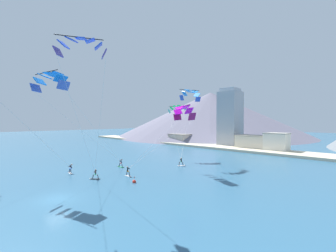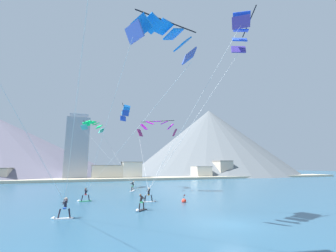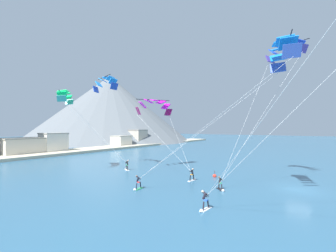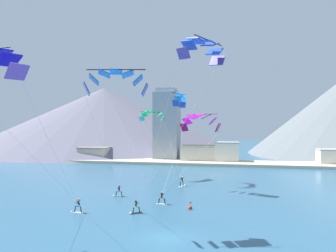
{
  "view_description": "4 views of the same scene",
  "coord_description": "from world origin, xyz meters",
  "views": [
    {
      "loc": [
        28.15,
        -9.5,
        9.33
      ],
      "look_at": [
        -0.75,
        19.47,
        8.38
      ],
      "focal_mm": 24.0,
      "sensor_mm": 36.0,
      "label": 1
    },
    {
      "loc": [
        -10.73,
        -15.09,
        4.28
      ],
      "look_at": [
        1.3,
        17.54,
        10.53
      ],
      "focal_mm": 24.0,
      "sensor_mm": 36.0,
      "label": 2
    },
    {
      "loc": [
        -30.28,
        -2.1,
        7.24
      ],
      "look_at": [
        -2.66,
        16.57,
        7.49
      ],
      "focal_mm": 24.0,
      "sensor_mm": 36.0,
      "label": 3
    },
    {
      "loc": [
        6.33,
        -29.72,
        10.57
      ],
      "look_at": [
        -2.51,
        13.27,
        10.34
      ],
      "focal_mm": 35.0,
      "sensor_mm": 36.0,
      "label": 4
    }
  ],
  "objects": [
    {
      "name": "highrise_tower",
      "position": [
        -13.19,
        63.74,
        10.28
      ],
      "size": [
        7.0,
        7.0,
        20.99
      ],
      "color": "#999EA8",
      "rests_on": "ground"
    },
    {
      "name": "parafoil_kite_far_right",
      "position": [
        -9.53,
        32.1,
        12.38
      ],
      "size": [
        9.19,
        9.52,
        11.89
      ],
      "color": "#42B3A1"
    },
    {
      "name": "shore_building_old_town",
      "position": [
        4.1,
        60.23,
        2.9
      ],
      "size": [
        6.51,
        5.06,
        5.78
      ],
      "color": "silver",
      "rests_on": "ground"
    },
    {
      "name": "kitesurfer_near_lead",
      "position": [
        -2.94,
        12.29,
        0.55
      ],
      "size": [
        1.77,
        0.61,
        1.8
      ],
      "color": "white",
      "rests_on": "ground"
    },
    {
      "name": "kitesurfer_near_trail",
      "position": [
        -10.54,
        15.6,
        0.48
      ],
      "size": [
        1.77,
        0.67,
        1.69
      ],
      "color": "#33B266",
      "rests_on": "ground"
    },
    {
      "name": "mountain_peak_central_summit",
      "position": [
        -50.61,
        106.4,
        13.33
      ],
      "size": [
        112.89,
        112.89,
        26.66
      ],
      "color": "slate",
      "rests_on": "ground"
    },
    {
      "name": "ground_plane",
      "position": [
        0.0,
        0.0,
        0.0
      ],
      "size": [
        400.0,
        400.0,
        0.0
      ],
      "primitive_type": "plane",
      "color": "#2D5B7A"
    },
    {
      "name": "kitesurfer_far_right",
      "position": [
        -2.44,
        25.26,
        0.57
      ],
      "size": [
        1.19,
        1.72,
        1.83
      ],
      "color": "white",
      "rests_on": "ground"
    },
    {
      "name": "shoreline_strip",
      "position": [
        0.0,
        57.64,
        0.35
      ],
      "size": [
        180.0,
        10.0,
        0.7
      ],
      "primitive_type": "cube",
      "color": "beige",
      "rests_on": "ground"
    },
    {
      "name": "parafoil_kite_near_lead",
      "position": [
        0.85,
        21.8,
        11.11
      ],
      "size": [
        7.33,
        11.52,
        10.9
      ],
      "color": "#911558"
    },
    {
      "name": "parafoil_kite_near_trail",
      "position": [
        -5.25,
        1.02,
        14.9
      ],
      "size": [
        8.28,
        16.37,
        14.69
      ],
      "color": "#3D58B8"
    },
    {
      "name": "shore_building_promenade_mid",
      "position": [
        -3.63,
        61.28,
        2.34
      ],
      "size": [
        9.83,
        6.71,
        4.66
      ],
      "color": "beige",
      "rests_on": "ground"
    },
    {
      "name": "shore_building_quay_east",
      "position": [
        -34.1,
        59.68,
        1.96
      ],
      "size": [
        8.81,
        5.53,
        3.89
      ],
      "color": "#B7AD9E",
      "rests_on": "ground"
    },
    {
      "name": "shore_building_harbour_front",
      "position": [
        30.25,
        60.21,
        2.15
      ],
      "size": [
        6.37,
        5.67,
        4.27
      ],
      "color": "silver",
      "rests_on": "ground"
    },
    {
      "name": "kitesurfer_mid_center",
      "position": [
        -12.23,
        6.29,
        0.54
      ],
      "size": [
        1.77,
        0.72,
        1.75
      ],
      "color": "white",
      "rests_on": "ground"
    },
    {
      "name": "parafoil_kite_far_left",
      "position": [
        3.19,
        1.64,
        17.75
      ],
      "size": [
        10.42,
        8.52,
        17.54
      ],
      "color": "#4B3793"
    },
    {
      "name": "parafoil_kite_distant_high_outer",
      "position": [
        -3.5,
        29.39,
        15.3
      ],
      "size": [
        2.05,
        6.03,
        2.61
      ],
      "color": "#2243B0"
    },
    {
      "name": "race_marker_buoy",
      "position": [
        0.82,
        10.68,
        0.16
      ],
      "size": [
        0.56,
        0.56,
        1.02
      ],
      "color": "red",
      "rests_on": "ground"
    },
    {
      "name": "kitesurfer_far_left",
      "position": [
        -5.35,
        7.35,
        0.44
      ],
      "size": [
        1.51,
        1.52,
        1.65
      ],
      "color": "black",
      "rests_on": "ground"
    }
  ]
}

